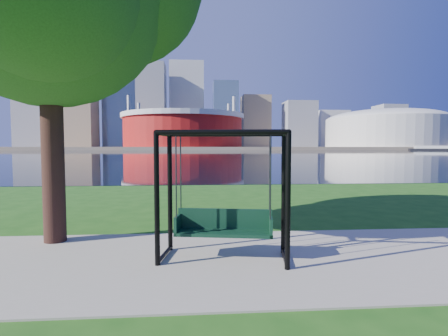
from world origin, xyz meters
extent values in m
plane|color=#1E5114|center=(0.00, 0.00, 0.00)|extent=(900.00, 900.00, 0.00)
cube|color=#9E937F|center=(0.00, -0.50, 0.01)|extent=(120.00, 4.00, 0.03)
cube|color=black|center=(0.00, 102.00, 0.01)|extent=(900.00, 180.00, 0.02)
cube|color=#937F60|center=(0.00, 306.00, 1.00)|extent=(900.00, 228.00, 2.00)
cylinder|color=maroon|center=(-10.00, 235.00, 13.00)|extent=(80.00, 80.00, 22.00)
cylinder|color=silver|center=(-10.00, 235.00, 22.50)|extent=(83.00, 83.00, 3.00)
cylinder|color=silver|center=(22.91, 254.00, 18.00)|extent=(2.00, 2.00, 32.00)
cylinder|color=silver|center=(-42.91, 254.00, 18.00)|extent=(2.00, 2.00, 32.00)
cylinder|color=silver|center=(-42.91, 216.00, 18.00)|extent=(2.00, 2.00, 32.00)
cylinder|color=silver|center=(22.91, 216.00, 18.00)|extent=(2.00, 2.00, 32.00)
cylinder|color=beige|center=(135.00, 235.00, 12.00)|extent=(84.00, 84.00, 20.00)
ellipsoid|color=beige|center=(135.00, 235.00, 21.00)|extent=(84.00, 84.00, 15.12)
cube|color=gray|center=(-140.00, 310.00, 33.00)|extent=(28.00, 28.00, 62.00)
cube|color=#998466|center=(-100.00, 300.00, 46.00)|extent=(26.00, 26.00, 88.00)
cube|color=slate|center=(-70.00, 325.00, 49.50)|extent=(30.00, 24.00, 95.00)
cube|color=gray|center=(-40.00, 305.00, 38.00)|extent=(24.00, 24.00, 72.00)
cube|color=silver|center=(-10.00, 335.00, 42.00)|extent=(32.00, 28.00, 80.00)
cube|color=slate|center=(25.00, 310.00, 31.00)|extent=(22.00, 22.00, 58.00)
cube|color=#998466|center=(55.00, 325.00, 26.00)|extent=(26.00, 26.00, 48.00)
cube|color=gray|center=(95.00, 315.00, 23.00)|extent=(28.00, 24.00, 42.00)
cube|color=silver|center=(135.00, 340.00, 20.00)|extent=(30.00, 26.00, 36.00)
cube|color=gray|center=(185.00, 320.00, 22.00)|extent=(24.00, 24.00, 40.00)
cube|color=#998466|center=(225.00, 335.00, 18.00)|extent=(26.00, 26.00, 32.00)
sphere|color=#998466|center=(-100.00, 300.00, 93.50)|extent=(10.00, 10.00, 10.00)
cylinder|color=black|center=(-1.42, -0.72, 1.15)|extent=(0.10, 0.10, 2.30)
cylinder|color=black|center=(0.75, -1.09, 1.15)|extent=(0.10, 0.10, 2.30)
cylinder|color=black|center=(-1.27, 0.17, 1.15)|extent=(0.10, 0.10, 2.30)
cylinder|color=black|center=(0.90, -0.21, 1.15)|extent=(0.10, 0.10, 2.30)
cylinder|color=black|center=(-0.34, -0.91, 2.30)|extent=(2.18, 0.46, 0.09)
cylinder|color=black|center=(-0.18, -0.02, 2.30)|extent=(2.18, 0.46, 0.09)
cylinder|color=black|center=(-1.35, -0.28, 2.30)|extent=(0.24, 0.90, 0.09)
cylinder|color=black|center=(-1.35, -0.28, 0.08)|extent=(0.22, 0.90, 0.07)
cylinder|color=black|center=(0.82, -0.65, 2.30)|extent=(0.24, 0.90, 0.09)
cylinder|color=black|center=(0.82, -0.65, 0.08)|extent=(0.22, 0.90, 0.07)
cube|color=black|center=(-0.26, -0.46, 0.50)|extent=(1.80, 0.74, 0.06)
cube|color=black|center=(-0.23, -0.27, 0.72)|extent=(1.73, 0.35, 0.38)
cube|color=black|center=(-1.09, -0.32, 0.64)|extent=(0.13, 0.45, 0.34)
cube|color=black|center=(0.57, -0.61, 0.64)|extent=(0.13, 0.45, 0.34)
cylinder|color=#35353A|center=(-1.11, -0.50, 1.53)|extent=(0.03, 0.03, 1.45)
cylinder|color=#35353A|center=(0.52, -0.78, 1.53)|extent=(0.03, 0.03, 1.45)
cylinder|color=#35353A|center=(-1.04, -0.14, 1.53)|extent=(0.03, 0.03, 1.45)
cylinder|color=#35353A|center=(0.58, -0.42, 1.53)|extent=(0.03, 0.03, 1.45)
cylinder|color=black|center=(-3.79, 0.99, 2.28)|extent=(0.46, 0.46, 4.55)
cube|color=black|center=(132.23, 178.31, 0.55)|extent=(27.00, 17.11, 1.06)
cube|color=silver|center=(132.23, 178.31, 1.87)|extent=(21.64, 13.77, 1.58)
camera|label=1|loc=(-0.74, -6.67, 2.06)|focal=28.00mm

